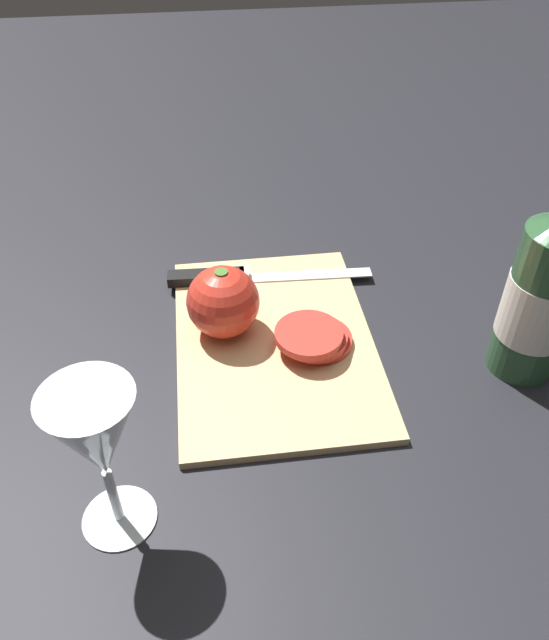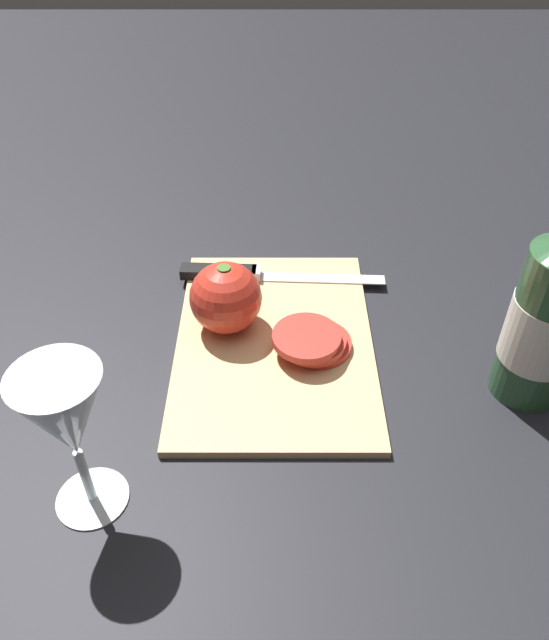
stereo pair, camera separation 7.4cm
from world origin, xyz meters
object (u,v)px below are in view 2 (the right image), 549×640
(wine_glass, at_px, (67,421))
(whole_tomato, at_px, (226,298))
(wine_bottle, at_px, (549,316))
(knife, at_px, (238,273))
(tomato_slice_stack_near, at_px, (312,341))

(wine_glass, relative_size, whole_tomato, 1.90)
(wine_bottle, xyz_separation_m, whole_tomato, (0.10, 0.34, -0.05))
(whole_tomato, bearing_deg, wine_glass, 154.32)
(wine_glass, distance_m, knife, 0.38)
(wine_glass, bearing_deg, whole_tomato, -25.68)
(wine_bottle, distance_m, whole_tomato, 0.36)
(tomato_slice_stack_near, bearing_deg, wine_glass, 132.12)
(wine_bottle, relative_size, whole_tomato, 3.45)
(wine_glass, bearing_deg, knife, -20.02)
(wine_bottle, bearing_deg, tomato_slice_stack_near, 77.67)
(wine_bottle, xyz_separation_m, wine_glass, (-0.15, 0.46, 0.01))
(wine_glass, xyz_separation_m, whole_tomato, (0.24, -0.12, -0.06))
(wine_glass, height_order, tomato_slice_stack_near, wine_glass)
(wine_bottle, distance_m, wine_glass, 0.48)
(whole_tomato, relative_size, tomato_slice_stack_near, 0.93)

